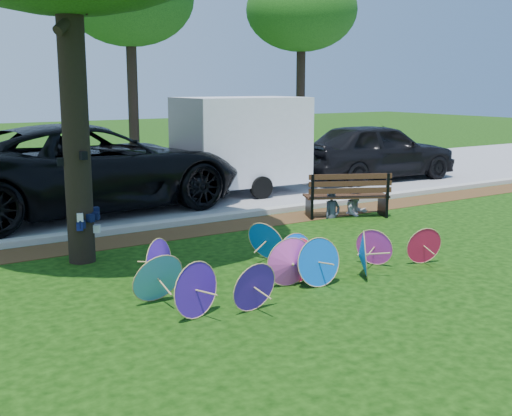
{
  "coord_description": "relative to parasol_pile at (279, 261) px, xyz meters",
  "views": [
    {
      "loc": [
        -5.18,
        -6.91,
        2.95
      ],
      "look_at": [
        0.5,
        2.0,
        0.9
      ],
      "focal_mm": 45.0,
      "sensor_mm": 36.0,
      "label": 1
    }
  ],
  "objects": [
    {
      "name": "dark_pickup",
      "position": [
        8.63,
        7.23,
        0.53
      ],
      "size": [
        5.38,
        2.48,
        1.79
      ],
      "primitive_type": "imported",
      "rotation": [
        0.0,
        0.0,
        1.5
      ],
      "color": "black",
      "rests_on": "ground"
    },
    {
      "name": "street",
      "position": [
        -0.04,
        8.71,
        -0.36
      ],
      "size": [
        90.0,
        8.0,
        0.01
      ],
      "primitive_type": "cube",
      "color": "gray",
      "rests_on": "ground"
    },
    {
      "name": "cargo_trailer",
      "position": [
        3.78,
        7.28,
        1.09
      ],
      "size": [
        3.36,
        2.2,
        2.9
      ],
      "primitive_type": "cube",
      "rotation": [
        0.0,
        0.0,
        -0.04
      ],
      "color": "white",
      "rests_on": "ground"
    },
    {
      "name": "mulch_strip",
      "position": [
        -0.04,
        3.86,
        -0.36
      ],
      "size": [
        90.0,
        1.0,
        0.01
      ],
      "primitive_type": "cube",
      "color": "#472D16",
      "rests_on": "ground"
    },
    {
      "name": "person_left",
      "position": [
        3.79,
        3.4,
        0.25
      ],
      "size": [
        0.47,
        0.33,
        1.22
      ],
      "primitive_type": "imported",
      "rotation": [
        0.0,
        0.0,
        0.09
      ],
      "color": "#3A414F",
      "rests_on": "ground"
    },
    {
      "name": "curb",
      "position": [
        -0.04,
        4.56,
        -0.3
      ],
      "size": [
        90.0,
        0.3,
        0.12
      ],
      "primitive_type": "cube",
      "color": "#B7B5AD",
      "rests_on": "ground"
    },
    {
      "name": "black_van",
      "position": [
        -0.55,
        7.06,
        0.66
      ],
      "size": [
        7.65,
        4.04,
        2.05
      ],
      "primitive_type": "imported",
      "rotation": [
        0.0,
        0.0,
        1.66
      ],
      "color": "black",
      "rests_on": "ground"
    },
    {
      "name": "parasol_pile",
      "position": [
        0.0,
        0.0,
        0.0
      ],
      "size": [
        5.26,
        2.52,
        0.76
      ],
      "color": "#461BA9",
      "rests_on": "ground"
    },
    {
      "name": "park_bench",
      "position": [
        4.14,
        3.35,
        0.14
      ],
      "size": [
        2.04,
        1.47,
        1.0
      ],
      "primitive_type": null,
      "rotation": [
        0.0,
        0.0,
        -0.43
      ],
      "color": "black",
      "rests_on": "ground"
    },
    {
      "name": "ground",
      "position": [
        -0.04,
        -0.64,
        -0.36
      ],
      "size": [
        90.0,
        90.0,
        0.0
      ],
      "primitive_type": "plane",
      "color": "black",
      "rests_on": "ground"
    },
    {
      "name": "person_right",
      "position": [
        4.49,
        3.4,
        0.25
      ],
      "size": [
        0.65,
        0.53,
        1.23
      ],
      "primitive_type": "imported",
      "rotation": [
        0.0,
        0.0,
        -0.12
      ],
      "color": "silver",
      "rests_on": "ground"
    }
  ]
}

